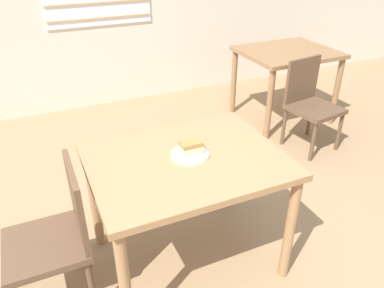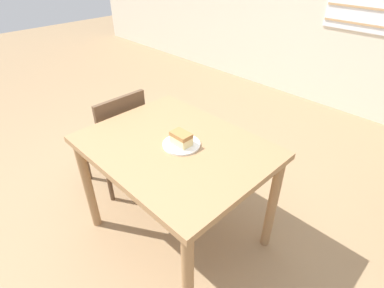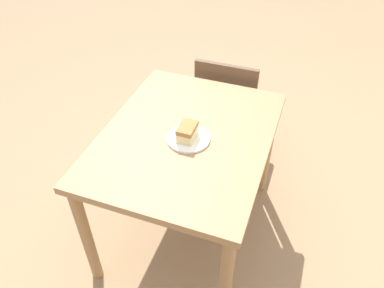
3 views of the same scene
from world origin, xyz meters
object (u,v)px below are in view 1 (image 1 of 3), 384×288
Objects in this scene: dining_table_near at (187,174)px; dining_table_far at (287,61)px; chair_far_corner at (310,101)px; cake_slice at (191,148)px; plate at (190,154)px; chair_near_window at (57,234)px.

dining_table_far is at bearing 39.68° from dining_table_near.
cake_slice is at bearing -160.34° from chair_far_corner.
chair_far_corner is 3.89× the size of plate.
chair_near_window is 0.86m from cake_slice.
cake_slice is (0.00, -0.00, 0.04)m from plate.
dining_table_far is 2.33m from plate.
dining_table_far is 2.96m from chair_near_window.
chair_far_corner is (1.67, 0.90, -0.20)m from dining_table_near.
plate is (0.77, -0.01, 0.31)m from chair_near_window.
dining_table_near is 2.37m from dining_table_far.
cake_slice reaches higher than chair_far_corner.
dining_table_near is 1.27× the size of chair_near_window.
chair_far_corner is (2.41, 0.87, 0.00)m from chair_near_window.
plate is (-1.79, -1.49, 0.12)m from dining_table_far.
cake_slice is at bearing 88.87° from chair_near_window.
cake_slice is (-1.63, -0.89, 0.36)m from chair_far_corner.
plate is at bearing 128.55° from cake_slice.
chair_far_corner reaches higher than dining_table_far.
dining_table_near is 0.77m from chair_near_window.
chair_far_corner is 1.88m from plate.
dining_table_near is at bearing -140.32° from dining_table_far.
chair_near_window is at bearing -150.03° from dining_table_far.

